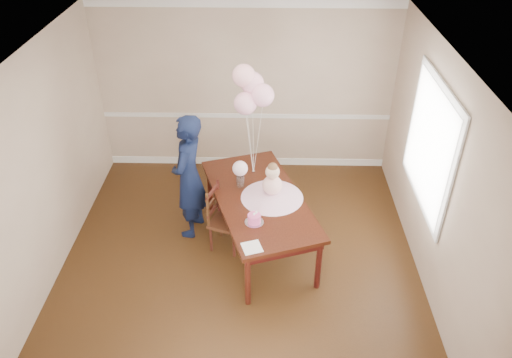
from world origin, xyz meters
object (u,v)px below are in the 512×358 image
(dining_table_top, at_px, (259,199))
(birthday_cake, at_px, (254,218))
(woman, at_px, (189,177))
(dining_chair_seat, at_px, (227,222))

(dining_table_top, height_order, birthday_cake, birthday_cake)
(dining_table_top, bearing_deg, woman, 144.04)
(dining_table_top, height_order, dining_chair_seat, dining_table_top)
(birthday_cake, distance_m, woman, 1.17)
(dining_table_top, relative_size, woman, 1.18)
(dining_table_top, height_order, woman, woman)
(birthday_cake, height_order, woman, woman)
(birthday_cake, relative_size, dining_chair_seat, 0.39)
(dining_table_top, xyz_separation_m, woman, (-0.91, 0.28, 0.13))
(dining_chair_seat, xyz_separation_m, woman, (-0.50, 0.33, 0.47))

